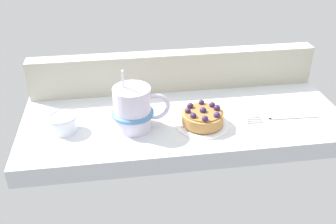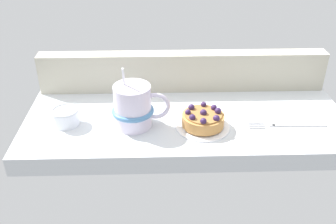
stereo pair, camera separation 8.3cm
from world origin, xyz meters
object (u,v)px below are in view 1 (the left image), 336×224
object	(u,v)px
coffee_mug	(134,109)
dessert_fork	(282,118)
dessert_plate	(202,124)
raspberry_tart	(203,116)
sugar_bowl	(63,123)

from	to	relation	value
coffee_mug	dessert_fork	world-z (taller)	coffee_mug
dessert_plate	coffee_mug	distance (cm)	15.70
raspberry_tart	dessert_fork	world-z (taller)	raspberry_tart
sugar_bowl	dessert_plate	bearing A→B (deg)	-4.17
raspberry_tart	sugar_bowl	world-z (taller)	raspberry_tart
coffee_mug	sugar_bowl	size ratio (longest dim) A/B	2.31
dessert_plate	coffee_mug	size ratio (longest dim) A/B	0.84
coffee_mug	sugar_bowl	xyz separation A→B (cm)	(-15.20, 0.91, -2.67)
dessert_fork	raspberry_tart	bearing A→B (deg)	179.78
dessert_fork	sugar_bowl	bearing A→B (deg)	177.33
dessert_fork	sugar_bowl	world-z (taller)	sugar_bowl
dessert_plate	raspberry_tart	distance (cm)	1.91
sugar_bowl	raspberry_tart	bearing A→B (deg)	-4.17
sugar_bowl	coffee_mug	bearing A→B (deg)	-3.44
coffee_mug	dessert_fork	distance (cm)	33.97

